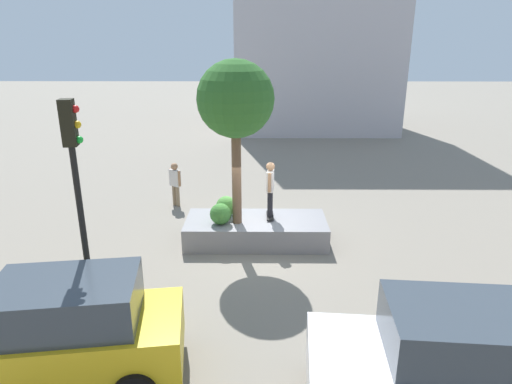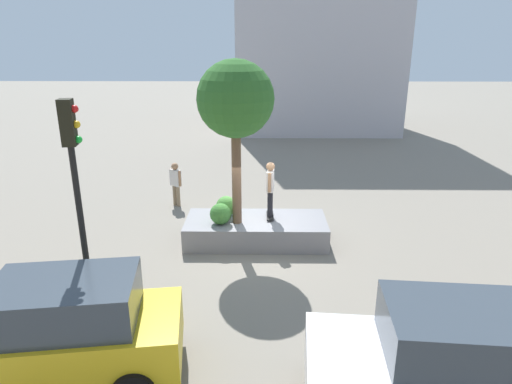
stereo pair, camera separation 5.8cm
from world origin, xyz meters
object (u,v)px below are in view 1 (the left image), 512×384
at_px(planter_ledge, 256,230).
at_px(skateboard, 270,216).
at_px(plaza_tree, 235,101).
at_px(sedan_parked, 62,332).
at_px(skateboarder, 270,185).
at_px(police_car, 453,365).
at_px(traffic_light_corner, 78,186).
at_px(bystander_watching, 175,181).

xyz_separation_m(planter_ledge, skateboard, (-0.44, -0.18, 0.42)).
distance_m(planter_ledge, plaza_tree, 4.08).
bearing_deg(planter_ledge, sedan_parked, 60.59).
xyz_separation_m(skateboard, skateboarder, (0.00, -0.00, 1.01)).
distance_m(skateboarder, police_car, 7.65).
distance_m(planter_ledge, skateboard, 0.63).
xyz_separation_m(police_car, sedan_parked, (6.64, -0.83, -0.02)).
distance_m(skateboarder, traffic_light_corner, 6.46).
height_order(plaza_tree, traffic_light_corner, plaza_tree).
bearing_deg(bystander_watching, plaza_tree, 126.43).
height_order(sedan_parked, traffic_light_corner, traffic_light_corner).
distance_m(skateboard, traffic_light_corner, 6.78).
bearing_deg(sedan_parked, skateboarder, -121.68).
bearing_deg(sedan_parked, bystander_watching, -92.19).
distance_m(plaza_tree, bystander_watching, 5.43).
xyz_separation_m(skateboard, traffic_light_corner, (3.77, 5.00, 2.59)).
bearing_deg(bystander_watching, police_car, 121.97).
bearing_deg(traffic_light_corner, skateboard, -127.04).
height_order(plaza_tree, sedan_parked, plaza_tree).
distance_m(planter_ledge, traffic_light_corner, 6.59).
distance_m(police_car, bystander_watching, 11.87).
relative_size(skateboard, bystander_watching, 0.47).
bearing_deg(planter_ledge, skateboard, -157.65).
bearing_deg(sedan_parked, planter_ledge, -119.41).
xyz_separation_m(traffic_light_corner, bystander_watching, (-0.26, -7.98, -2.40)).
relative_size(planter_ledge, bystander_watching, 2.58).
xyz_separation_m(plaza_tree, skateboard, (-1.01, -0.41, -3.62)).
relative_size(planter_ledge, police_car, 0.94).
bearing_deg(skateboard, police_car, 111.38).
relative_size(skateboard, police_car, 0.17).
xyz_separation_m(sedan_parked, bystander_watching, (-0.35, -9.24, -0.06)).
height_order(skateboard, skateboarder, skateboarder).
xyz_separation_m(planter_ledge, skateboarder, (-0.44, -0.18, 1.43)).
distance_m(sedan_parked, bystander_watching, 9.25).
xyz_separation_m(planter_ledge, traffic_light_corner, (3.34, 4.82, 3.01)).
bearing_deg(skateboard, bystander_watching, -40.34).
distance_m(traffic_light_corner, bystander_watching, 8.34).
distance_m(plaza_tree, police_car, 8.37).
relative_size(plaza_tree, sedan_parked, 1.05).
height_order(skateboarder, sedan_parked, skateboarder).
bearing_deg(skateboard, sedan_parked, 58.32).
height_order(skateboarder, bystander_watching, skateboarder).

